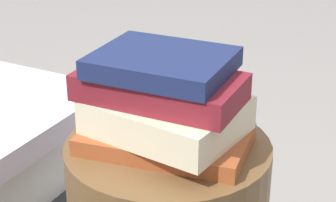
# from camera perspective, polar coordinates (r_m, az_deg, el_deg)

# --- Properties ---
(book_rust) EXTENTS (0.31, 0.21, 0.03)m
(book_rust) POSITION_cam_1_polar(r_m,az_deg,el_deg) (1.04, -0.42, -3.76)
(book_rust) COLOR #994723
(book_rust) RESTS_ON side_table
(book_cream) EXTENTS (0.28, 0.23, 0.06)m
(book_cream) POSITION_cam_1_polar(r_m,az_deg,el_deg) (1.02, -0.16, -1.39)
(book_cream) COLOR beige
(book_cream) RESTS_ON book_rust
(book_maroon) EXTENTS (0.28, 0.15, 0.05)m
(book_maroon) POSITION_cam_1_polar(r_m,az_deg,el_deg) (1.00, -0.81, 1.40)
(book_maroon) COLOR maroon
(book_maroon) RESTS_ON book_cream
(book_navy) EXTENTS (0.23, 0.19, 0.03)m
(book_navy) POSITION_cam_1_polar(r_m,az_deg,el_deg) (0.99, -0.65, 3.71)
(book_navy) COLOR #19234C
(book_navy) RESTS_ON book_maroon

